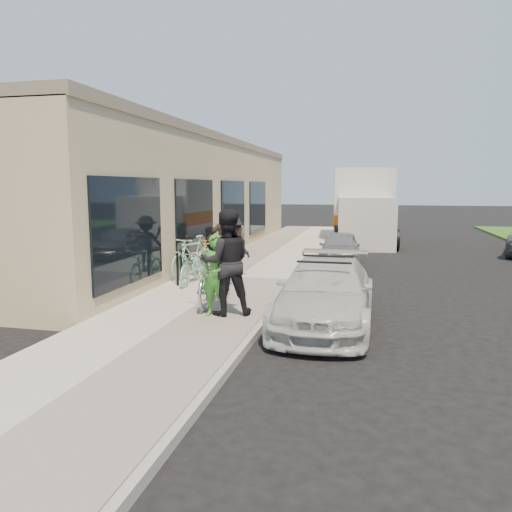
{
  "coord_description": "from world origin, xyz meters",
  "views": [
    {
      "loc": [
        1.38,
        -9.45,
        2.51
      ],
      "look_at": [
        -0.96,
        0.7,
        1.05
      ],
      "focal_mm": 35.0,
      "sensor_mm": 36.0,
      "label": 1
    }
  ],
  "objects_px": {
    "man_standing": "(226,262)",
    "sedan_white": "(326,293)",
    "bike_rack": "(179,263)",
    "sandwich_board": "(230,242)",
    "woman_rider": "(216,275)",
    "bystander_b": "(224,241)",
    "cruiser_bike_b": "(192,267)",
    "cruiser_bike_c": "(211,253)",
    "sedan_silver": "(340,248)",
    "moving_truck": "(362,210)",
    "tandem_bike": "(216,277)",
    "bystander_a": "(233,246)",
    "cruiser_bike_a": "(193,256)"
  },
  "relations": [
    {
      "from": "sedan_silver",
      "to": "cruiser_bike_b",
      "type": "bearing_deg",
      "value": -125.2
    },
    {
      "from": "sandwich_board",
      "to": "cruiser_bike_b",
      "type": "height_order",
      "value": "sandwich_board"
    },
    {
      "from": "moving_truck",
      "to": "cruiser_bike_a",
      "type": "height_order",
      "value": "moving_truck"
    },
    {
      "from": "sedan_silver",
      "to": "man_standing",
      "type": "relative_size",
      "value": 1.61
    },
    {
      "from": "tandem_bike",
      "to": "man_standing",
      "type": "xyz_separation_m",
      "value": [
        0.44,
        -0.79,
        0.43
      ]
    },
    {
      "from": "woman_rider",
      "to": "bystander_b",
      "type": "height_order",
      "value": "bystander_b"
    },
    {
      "from": "cruiser_bike_b",
      "to": "bystander_b",
      "type": "relative_size",
      "value": 0.94
    },
    {
      "from": "cruiser_bike_a",
      "to": "bystander_a",
      "type": "distance_m",
      "value": 1.13
    },
    {
      "from": "bike_rack",
      "to": "bystander_b",
      "type": "distance_m",
      "value": 2.18
    },
    {
      "from": "bike_rack",
      "to": "sedan_white",
      "type": "distance_m",
      "value": 4.43
    },
    {
      "from": "bystander_a",
      "to": "bystander_b",
      "type": "height_order",
      "value": "bystander_b"
    },
    {
      "from": "cruiser_bike_a",
      "to": "bystander_b",
      "type": "height_order",
      "value": "bystander_b"
    },
    {
      "from": "woman_rider",
      "to": "bystander_b",
      "type": "xyz_separation_m",
      "value": [
        -1.28,
        4.81,
        0.09
      ]
    },
    {
      "from": "moving_truck",
      "to": "cruiser_bike_b",
      "type": "bearing_deg",
      "value": -112.33
    },
    {
      "from": "sandwich_board",
      "to": "tandem_bike",
      "type": "distance_m",
      "value": 6.65
    },
    {
      "from": "sandwich_board",
      "to": "moving_truck",
      "type": "distance_m",
      "value": 8.33
    },
    {
      "from": "woman_rider",
      "to": "cruiser_bike_b",
      "type": "relative_size",
      "value": 0.94
    },
    {
      "from": "sedan_silver",
      "to": "woman_rider",
      "type": "xyz_separation_m",
      "value": [
        -1.77,
        -7.63,
        0.37
      ]
    },
    {
      "from": "man_standing",
      "to": "bystander_b",
      "type": "xyz_separation_m",
      "value": [
        -1.43,
        4.68,
        -0.13
      ]
    },
    {
      "from": "bike_rack",
      "to": "sandwich_board",
      "type": "distance_m",
      "value": 4.67
    },
    {
      "from": "woman_rider",
      "to": "man_standing",
      "type": "bearing_deg",
      "value": 42.73
    },
    {
      "from": "bike_rack",
      "to": "sandwich_board",
      "type": "height_order",
      "value": "sandwich_board"
    },
    {
      "from": "bike_rack",
      "to": "woman_rider",
      "type": "height_order",
      "value": "woman_rider"
    },
    {
      "from": "sedan_silver",
      "to": "woman_rider",
      "type": "bearing_deg",
      "value": -104.19
    },
    {
      "from": "woman_rider",
      "to": "sedan_silver",
      "type": "bearing_deg",
      "value": 79.31
    },
    {
      "from": "woman_rider",
      "to": "cruiser_bike_a",
      "type": "distance_m",
      "value": 4.07
    },
    {
      "from": "cruiser_bike_b",
      "to": "cruiser_bike_c",
      "type": "height_order",
      "value": "cruiser_bike_c"
    },
    {
      "from": "moving_truck",
      "to": "cruiser_bike_b",
      "type": "relative_size",
      "value": 4.29
    },
    {
      "from": "cruiser_bike_c",
      "to": "bystander_b",
      "type": "relative_size",
      "value": 0.9
    },
    {
      "from": "sedan_white",
      "to": "sedan_silver",
      "type": "height_order",
      "value": "sedan_white"
    },
    {
      "from": "woman_rider",
      "to": "bystander_a",
      "type": "xyz_separation_m",
      "value": [
        -0.86,
        4.24,
        0.02
      ]
    },
    {
      "from": "sandwich_board",
      "to": "bystander_b",
      "type": "height_order",
      "value": "bystander_b"
    },
    {
      "from": "tandem_bike",
      "to": "bystander_b",
      "type": "relative_size",
      "value": 1.22
    },
    {
      "from": "man_standing",
      "to": "sedan_white",
      "type": "bearing_deg",
      "value": 164.99
    },
    {
      "from": "woman_rider",
      "to": "bystander_a",
      "type": "relative_size",
      "value": 0.97
    },
    {
      "from": "man_standing",
      "to": "cruiser_bike_b",
      "type": "distance_m",
      "value": 3.18
    },
    {
      "from": "bike_rack",
      "to": "man_standing",
      "type": "height_order",
      "value": "man_standing"
    },
    {
      "from": "sandwich_board",
      "to": "bystander_a",
      "type": "bearing_deg",
      "value": -60.59
    },
    {
      "from": "sandwich_board",
      "to": "woman_rider",
      "type": "bearing_deg",
      "value": -64.13
    },
    {
      "from": "bystander_b",
      "to": "man_standing",
      "type": "bearing_deg",
      "value": -91.3
    },
    {
      "from": "tandem_bike",
      "to": "bystander_a",
      "type": "relative_size",
      "value": 1.33
    },
    {
      "from": "sedan_white",
      "to": "tandem_bike",
      "type": "height_order",
      "value": "tandem_bike"
    },
    {
      "from": "sandwich_board",
      "to": "cruiser_bike_c",
      "type": "bearing_deg",
      "value": -75.31
    },
    {
      "from": "cruiser_bike_c",
      "to": "tandem_bike",
      "type": "bearing_deg",
      "value": -54.54
    },
    {
      "from": "bike_rack",
      "to": "sedan_silver",
      "type": "distance_m",
      "value": 6.07
    },
    {
      "from": "tandem_bike",
      "to": "bystander_a",
      "type": "xyz_separation_m",
      "value": [
        -0.57,
        3.32,
        0.23
      ]
    },
    {
      "from": "tandem_bike",
      "to": "bystander_b",
      "type": "bearing_deg",
      "value": 103.81
    },
    {
      "from": "sandwich_board",
      "to": "bystander_a",
      "type": "distance_m",
      "value": 3.31
    },
    {
      "from": "tandem_bike",
      "to": "woman_rider",
      "type": "bearing_deg",
      "value": -73.19
    },
    {
      "from": "tandem_bike",
      "to": "cruiser_bike_c",
      "type": "bearing_deg",
      "value": 109.01
    }
  ]
}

